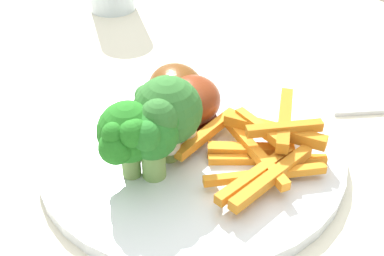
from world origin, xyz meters
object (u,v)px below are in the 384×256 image
at_px(broccoli_floret_middle, 152,133).
at_px(chicken_drumstick_near, 171,103).
at_px(dinner_plate, 192,151).
at_px(chicken_drumstick_far, 176,91).
at_px(carrot_fries_pile, 262,146).
at_px(chicken_drumstick_extra, 187,104).
at_px(broccoli_floret_front, 164,113).
at_px(dining_table, 174,190).
at_px(broccoli_floret_back, 126,134).

height_order(broccoli_floret_middle, chicken_drumstick_near, broccoli_floret_middle).
bearing_deg(dinner_plate, chicken_drumstick_near, -7.45).
relative_size(broccoli_floret_middle, chicken_drumstick_far, 0.57).
distance_m(carrot_fries_pile, chicken_drumstick_extra, 0.09).
relative_size(dinner_plate, broccoli_floret_front, 3.50).
relative_size(dining_table, broccoli_floret_front, 12.30).
xyz_separation_m(dinner_plate, broccoli_floret_back, (-0.01, 0.07, 0.05)).
distance_m(broccoli_floret_back, chicken_drumstick_extra, 0.10).
relative_size(dining_table, chicken_drumstick_extra, 9.56).
distance_m(dining_table, dinner_plate, 0.14).
bearing_deg(carrot_fries_pile, broccoli_floret_front, 55.33).
height_order(dinner_plate, chicken_drumstick_extra, chicken_drumstick_extra).
relative_size(broccoli_floret_front, chicken_drumstick_far, 0.67).
height_order(broccoli_floret_back, chicken_drumstick_near, broccoli_floret_back).
relative_size(dinner_plate, carrot_fries_pile, 1.99).
xyz_separation_m(dining_table, carrot_fries_pile, (-0.12, -0.02, 0.14)).
bearing_deg(chicken_drumstick_near, broccoli_floret_front, 144.03).
relative_size(dining_table, broccoli_floret_middle, 14.55).
xyz_separation_m(carrot_fries_pile, chicken_drumstick_near, (0.10, 0.03, 0.00)).
height_order(broccoli_floret_middle, chicken_drumstick_far, broccoli_floret_middle).
height_order(dining_table, chicken_drumstick_near, chicken_drumstick_near).
bearing_deg(broccoli_floret_back, chicken_drumstick_near, -53.99).
xyz_separation_m(broccoli_floret_middle, carrot_fries_pile, (-0.03, -0.09, -0.03)).
bearing_deg(dining_table, broccoli_floret_middle, 141.59).
xyz_separation_m(carrot_fries_pile, chicken_drumstick_far, (0.11, 0.02, 0.00)).
bearing_deg(dinner_plate, dining_table, -16.89).
height_order(broccoli_floret_front, chicken_drumstick_extra, broccoli_floret_front).
height_order(dining_table, broccoli_floret_middle, broccoli_floret_middle).
bearing_deg(chicken_drumstick_extra, broccoli_floret_middle, 127.56).
bearing_deg(chicken_drumstick_far, dining_table, -9.94).
bearing_deg(chicken_drumstick_extra, dinner_plate, 153.75).
bearing_deg(dining_table, chicken_drumstick_near, 149.85).
relative_size(dinner_plate, chicken_drumstick_near, 2.43).
height_order(dining_table, broccoli_floret_back, broccoli_floret_back).
bearing_deg(carrot_fries_pile, chicken_drumstick_near, 19.02).
xyz_separation_m(broccoli_floret_back, chicken_drumstick_near, (0.05, -0.07, -0.03)).
height_order(broccoli_floret_middle, chicken_drumstick_extra, broccoli_floret_middle).
bearing_deg(broccoli_floret_middle, broccoli_floret_back, 64.08).
xyz_separation_m(dining_table, broccoli_floret_back, (-0.08, 0.09, 0.17)).
relative_size(broccoli_floret_front, chicken_drumstick_near, 0.69).
xyz_separation_m(broccoli_floret_front, broccoli_floret_middle, (-0.01, 0.02, -0.00)).
bearing_deg(broccoli_floret_back, broccoli_floret_front, -83.36).
bearing_deg(chicken_drumstick_near, dinner_plate, 172.55).
bearing_deg(chicken_drumstick_extra, dining_table, -7.79).
height_order(dining_table, carrot_fries_pile, carrot_fries_pile).
distance_m(broccoli_floret_front, chicken_drumstick_near, 0.07).
bearing_deg(chicken_drumstick_near, dining_table, -30.15).
distance_m(broccoli_floret_front, chicken_drumstick_extra, 0.07).
distance_m(broccoli_floret_front, chicken_drumstick_far, 0.08).
bearing_deg(chicken_drumstick_far, chicken_drumstick_extra, 173.35).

